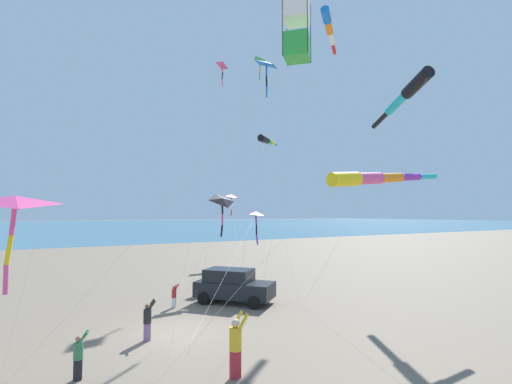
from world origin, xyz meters
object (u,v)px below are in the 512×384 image
Objects in this scene: cooler_box at (215,291)px; kite_windsock_rainbow_low_near at (375,178)px; kite_windsock_red_high_left at (406,94)px; kite_box_white_trailing at (297,29)px; kite_delta_purple_drifting at (256,214)px; kite_delta_small_distant at (260,60)px; parked_car at (233,285)px; person_adult_flyer at (236,342)px; kite_delta_long_streamer_left at (222,67)px; person_bystander_far at (79,353)px; kite_windsock_checkered_midright at (329,26)px; kite_windsock_orange_high_right at (267,140)px; kite_delta_yellow_midlevel at (267,65)px; kite_delta_striped_overhead at (232,197)px; kite_delta_black_fish_shape at (15,203)px; person_child_green_jacket at (174,295)px; kite_delta_teal_far_right at (223,201)px; person_child_grey_jacket at (148,318)px.

kite_windsock_rainbow_low_near is at bearing -161.48° from cooler_box.
kite_box_white_trailing is (-5.65, 12.30, -1.78)m from kite_windsock_red_high_left.
kite_delta_small_distant is at bearing -32.45° from kite_delta_purple_drifting.
parked_car is 9.82m from kite_windsock_rainbow_low_near.
parked_car is 9.16m from person_adult_flyer.
kite_windsock_red_high_left is at bearing -123.83° from kite_delta_long_streamer_left.
person_adult_flyer is at bearing -117.91° from person_bystander_far.
kite_windsock_checkered_midright is at bearing -32.70° from kite_windsock_rainbow_low_near.
kite_windsock_orange_high_right is 9.75m from kite_delta_yellow_midlevel.
kite_windsock_checkered_midright is (-11.01, -3.35, 13.42)m from kite_delta_striped_overhead.
kite_windsock_orange_high_right is 2.65× the size of kite_delta_black_fish_shape.
person_bystander_far is at bearing 143.77° from person_child_green_jacket.
kite_windsock_orange_high_right reaches higher than cooler_box.
kite_windsock_rainbow_low_near is at bearing 163.17° from kite_windsock_orange_high_right.
kite_delta_small_distant is 23.94m from kite_box_white_trailing.
person_child_green_jacket is 17.84m from kite_delta_striped_overhead.
parked_car is 0.78× the size of kite_delta_black_fish_shape.
cooler_box is 0.05× the size of kite_windsock_red_high_left.
kite_box_white_trailing is 10.73m from kite_delta_black_fish_shape.
kite_delta_long_streamer_left reaches higher than kite_delta_teal_far_right.
kite_delta_long_streamer_left is at bearing 136.80° from kite_delta_small_distant.
kite_delta_yellow_midlevel is (-7.78, 4.68, 3.57)m from kite_windsock_orange_high_right.
cooler_box is 0.04× the size of kite_windsock_orange_high_right.
kite_delta_striped_overhead is at bearing -36.02° from person_bystander_far.
kite_delta_black_fish_shape is (-6.26, 9.92, 5.08)m from cooler_box.
kite_box_white_trailing is at bearing 151.03° from kite_windsock_orange_high_right.
person_adult_flyer is 0.18× the size of kite_delta_purple_drifting.
kite_delta_small_distant is at bearing 20.43° from kite_windsock_checkered_midright.
kite_delta_teal_far_right is at bearing 97.91° from kite_delta_purple_drifting.
cooler_box is 0.05× the size of kite_delta_striped_overhead.
person_child_grey_jacket is at bearing 145.76° from kite_delta_striped_overhead.
person_child_green_jacket is at bearing -4.61° from person_adult_flyer.
kite_windsock_checkered_midright reaches higher than person_child_green_jacket.
kite_windsock_red_high_left is 13.21m from kite_delta_teal_far_right.
kite_delta_yellow_midlevel reaches higher than person_child_grey_jacket.
kite_windsock_rainbow_low_near is (-18.17, 5.49, -5.55)m from kite_windsock_orange_high_right.
kite_windsock_checkered_midright reaches higher than parked_car.
kite_delta_small_distant is 3.45× the size of kite_delta_black_fish_shape.
parked_car is 0.23× the size of kite_delta_small_distant.
kite_windsock_checkered_midright is at bearing -44.32° from kite_box_white_trailing.
person_adult_flyer is 8.88m from person_child_green_jacket.
kite_windsock_rainbow_low_near is (-21.60, 3.45, -0.23)m from kite_delta_striped_overhead.
parked_car is 0.42× the size of kite_delta_purple_drifting.
cooler_box is 16.76m from kite_windsock_red_high_left.
kite_delta_small_distant reaches higher than person_child_grey_jacket.
kite_windsock_red_high_left is 11.52m from kite_delta_long_streamer_left.
kite_delta_teal_far_right is at bearing 133.50° from kite_windsock_orange_high_right.
kite_delta_teal_far_right is 0.43× the size of kite_delta_long_streamer_left.
kite_delta_long_streamer_left is at bearing -133.67° from cooler_box.
kite_box_white_trailing reaches higher than person_child_green_jacket.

